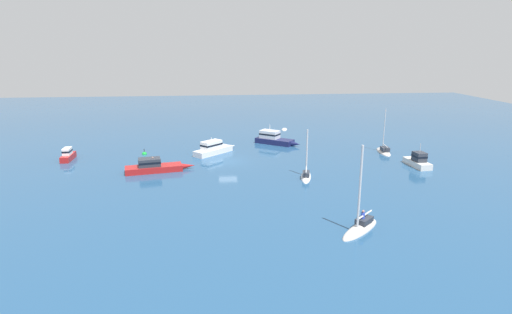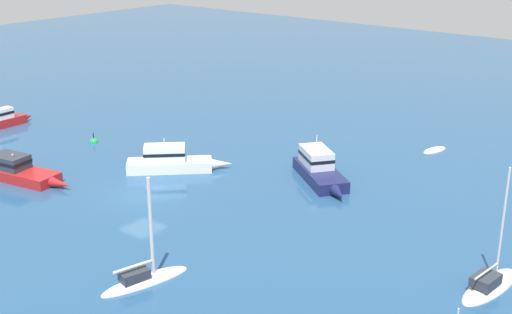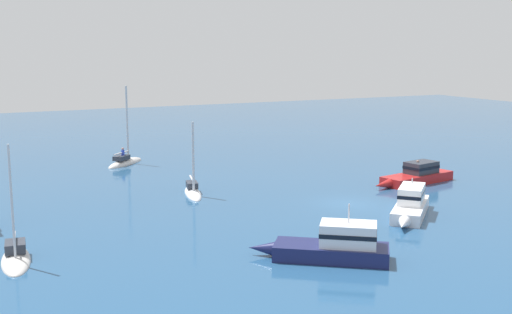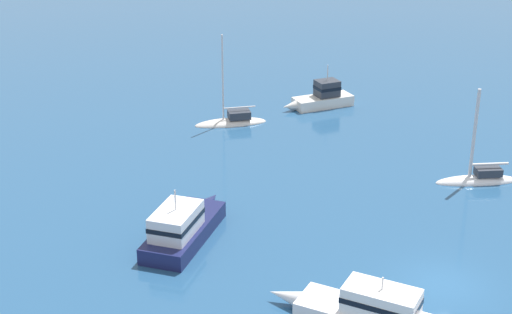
% 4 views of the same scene
% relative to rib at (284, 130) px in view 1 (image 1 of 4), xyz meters
% --- Properties ---
extents(ground_plane, '(160.00, 160.00, 0.00)m').
position_rel_rib_xyz_m(ground_plane, '(-21.49, 11.50, 0.00)').
color(ground_plane, navy).
extents(rib, '(2.67, 1.57, 0.48)m').
position_rel_rib_xyz_m(rib, '(0.00, 0.00, 0.00)').
color(rib, silver).
rests_on(rib, ground).
extents(launch, '(4.77, 1.28, 1.74)m').
position_rel_rib_xyz_m(launch, '(-18.04, 33.43, 0.67)').
color(launch, '#B21E1E').
rests_on(launch, ground).
extents(yacht, '(5.24, 2.07, 6.81)m').
position_rel_rib_xyz_m(yacht, '(-18.68, -11.70, 0.13)').
color(yacht, silver).
rests_on(yacht, ground).
extents(launch_1, '(6.40, 6.57, 2.52)m').
position_rel_rib_xyz_m(launch_1, '(-16.81, 13.37, 0.78)').
color(launch_1, white).
rests_on(launch_1, ground).
extents(sloop, '(4.82, 5.01, 8.10)m').
position_rel_rib_xyz_m(sloop, '(-44.48, 1.07, 0.20)').
color(sloop, silver).
rests_on(sloop, ground).
extents(sailboat, '(5.14, 2.32, 6.12)m').
position_rel_rib_xyz_m(sailboat, '(-29.41, 2.43, 0.19)').
color(sailboat, white).
rests_on(sailboat, ground).
extents(launch_2, '(5.61, 2.03, 3.17)m').
position_rel_rib_xyz_m(launch_2, '(-26.19, -13.08, 0.72)').
color(launch_2, silver).
rests_on(launch_2, ground).
extents(launch_3, '(5.77, 7.00, 3.14)m').
position_rel_rib_xyz_m(launch_3, '(-11.35, 3.70, 0.83)').
color(launch_3, '#191E4C').
rests_on(launch_3, ground).
extents(powerboat, '(3.46, 8.75, 1.92)m').
position_rel_rib_xyz_m(powerboat, '(-25.09, 20.82, 0.66)').
color(powerboat, '#B21E1E').
rests_on(powerboat, ground).
extents(channel_buoy, '(0.71, 0.71, 1.16)m').
position_rel_rib_xyz_m(channel_buoy, '(-16.10, 23.45, 0.00)').
color(channel_buoy, green).
rests_on(channel_buoy, ground).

